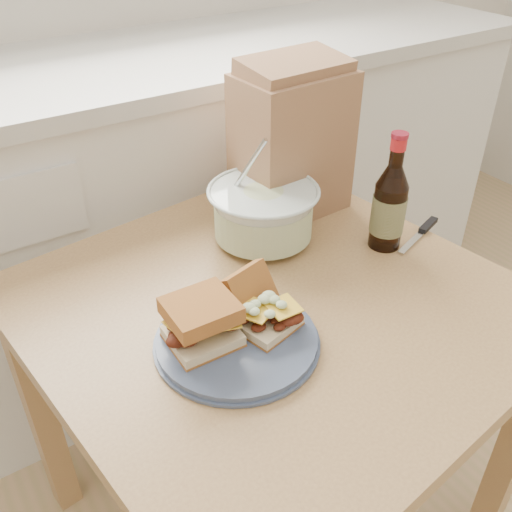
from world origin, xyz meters
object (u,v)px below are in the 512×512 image
beer_bottle (389,206)px  paper_bag (292,145)px  dining_table (273,340)px  coleslaw_bowl (263,215)px  plate (237,340)px

beer_bottle → paper_bag: paper_bag is taller
dining_table → beer_bottle: beer_bottle is taller
paper_bag → beer_bottle: bearing=-75.5°
dining_table → coleslaw_bowl: coleslaw_bowl is taller
beer_bottle → paper_bag: size_ratio=0.79×
plate → coleslaw_bowl: (0.21, 0.24, 0.05)m
coleslaw_bowl → plate: bearing=-131.3°
coleslaw_bowl → paper_bag: bearing=31.8°
plate → beer_bottle: 0.43m
dining_table → coleslaw_bowl: 0.26m
paper_bag → plate: bearing=-139.6°
coleslaw_bowl → dining_table: bearing=-117.9°
beer_bottle → coleslaw_bowl: bearing=166.7°
dining_table → beer_bottle: (0.30, 0.02, 0.19)m
dining_table → paper_bag: size_ratio=2.96×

